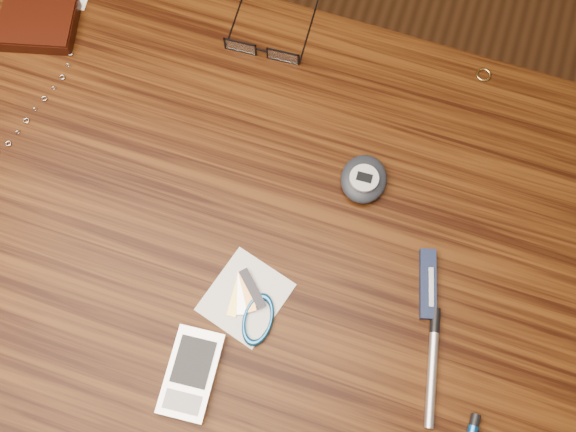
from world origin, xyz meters
name	(u,v)px	position (x,y,z in m)	size (l,w,h in m)	color
ground	(278,326)	(0.00, 0.00, 0.00)	(3.80, 3.80, 0.00)	#472814
desk	(272,255)	(0.00, 0.00, 0.65)	(1.00, 0.70, 0.75)	#381C08
wallet_and_card	(39,23)	(-0.42, 0.19, 0.76)	(0.12, 0.15, 0.02)	black
eyeglasses	(263,48)	(-0.10, 0.26, 0.76)	(0.12, 0.12, 0.02)	black
gold_ring	(484,75)	(0.21, 0.32, 0.75)	(0.02, 0.02, 0.00)	tan
pda_phone	(191,373)	(-0.03, -0.20, 0.76)	(0.07, 0.11, 0.02)	silver
pedometer	(364,179)	(0.09, 0.11, 0.76)	(0.06, 0.07, 0.03)	black
notepad_keys	(252,308)	(0.01, -0.10, 0.75)	(0.11, 0.12, 0.01)	white
pocket_knife	(428,284)	(0.21, 0.00, 0.76)	(0.04, 0.09, 0.01)	#141D3B
silver_pen	(433,357)	(0.24, -0.09, 0.76)	(0.04, 0.14, 0.01)	silver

